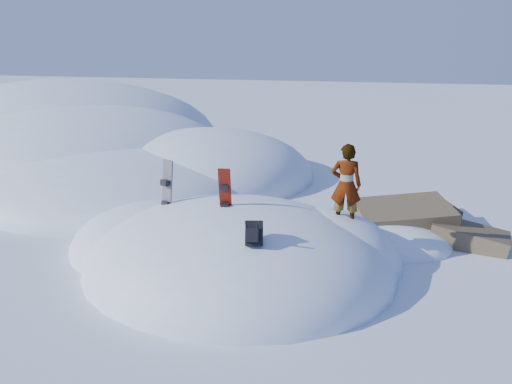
% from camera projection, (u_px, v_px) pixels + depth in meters
% --- Properties ---
extents(ground, '(120.00, 120.00, 0.00)m').
position_uv_depth(ground, '(237.00, 269.00, 11.22)').
color(ground, white).
rests_on(ground, ground).
extents(snow_mound, '(8.00, 6.00, 3.00)m').
position_uv_depth(snow_mound, '(233.00, 263.00, 11.48)').
color(snow_mound, white).
rests_on(snow_mound, ground).
extents(snow_ridge, '(21.50, 18.50, 6.40)m').
position_uv_depth(snow_ridge, '(85.00, 154.00, 22.98)').
color(snow_ridge, white).
rests_on(snow_ridge, ground).
extents(rock_outcrop, '(4.68, 4.41, 1.68)m').
position_uv_depth(rock_outcrop, '(407.00, 237.00, 13.05)').
color(rock_outcrop, brown).
rests_on(rock_outcrop, ground).
extents(snowboard_red, '(0.29, 0.27, 1.41)m').
position_uv_depth(snowboard_red, '(225.00, 199.00, 10.74)').
color(snowboard_red, '#AE1A09').
rests_on(snowboard_red, snow_mound).
extents(snowboard_dark, '(0.39, 0.34, 1.72)m').
position_uv_depth(snowboard_dark, '(167.00, 196.00, 11.66)').
color(snowboard_dark, black).
rests_on(snowboard_dark, snow_mound).
extents(backpack, '(0.42, 0.51, 0.56)m').
position_uv_depth(backpack, '(254.00, 234.00, 9.26)').
color(backpack, black).
rests_on(backpack, snow_mound).
extents(gear_pile, '(0.79, 0.67, 0.21)m').
position_uv_depth(gear_pile, '(127.00, 271.00, 10.88)').
color(gear_pile, black).
rests_on(gear_pile, ground).
extents(person, '(0.69, 0.47, 1.83)m').
position_uv_depth(person, '(346.00, 185.00, 10.84)').
color(person, slate).
rests_on(person, snow_mound).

